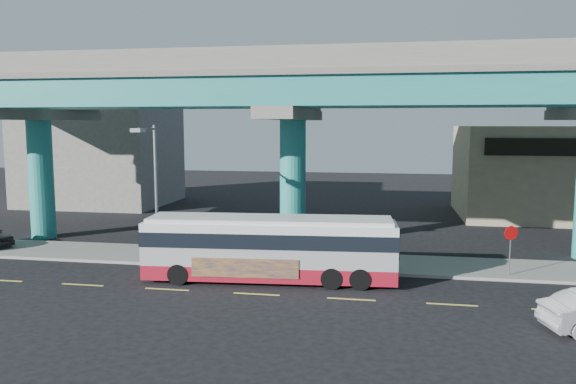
# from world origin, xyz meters

# --- Properties ---
(ground) EXTENTS (120.00, 120.00, 0.00)m
(ground) POSITION_xyz_m (0.00, 0.00, 0.00)
(ground) COLOR black
(ground) RESTS_ON ground
(sidewalk) EXTENTS (70.00, 4.00, 0.15)m
(sidewalk) POSITION_xyz_m (0.00, 5.50, 0.07)
(sidewalk) COLOR gray
(sidewalk) RESTS_ON ground
(lane_markings) EXTENTS (58.00, 0.12, 0.01)m
(lane_markings) POSITION_xyz_m (-0.00, -0.30, 0.01)
(lane_markings) COLOR #D8C64C
(lane_markings) RESTS_ON ground
(viaduct) EXTENTS (52.00, 12.40, 11.70)m
(viaduct) POSITION_xyz_m (-0.00, 9.11, 9.14)
(viaduct) COLOR teal
(viaduct) RESTS_ON ground
(building_beige) EXTENTS (14.00, 10.23, 7.00)m
(building_beige) POSITION_xyz_m (18.00, 22.98, 3.51)
(building_beige) COLOR tan
(building_beige) RESTS_ON ground
(building_concrete) EXTENTS (12.00, 10.00, 9.00)m
(building_concrete) POSITION_xyz_m (-20.00, 24.00, 4.50)
(building_concrete) COLOR gray
(building_concrete) RESTS_ON ground
(transit_bus) EXTENTS (11.65, 3.32, 2.95)m
(transit_bus) POSITION_xyz_m (0.14, 1.86, 1.62)
(transit_bus) COLOR maroon
(transit_bus) RESTS_ON ground
(street_lamp) EXTENTS (0.50, 2.31, 6.96)m
(street_lamp) POSITION_xyz_m (-6.23, 3.46, 4.72)
(street_lamp) COLOR gray
(street_lamp) RESTS_ON sidewalk
(stop_sign) EXTENTS (0.67, 0.27, 2.35)m
(stop_sign) POSITION_xyz_m (11.06, 4.18, 1.83)
(stop_sign) COLOR gray
(stop_sign) RESTS_ON sidewalk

